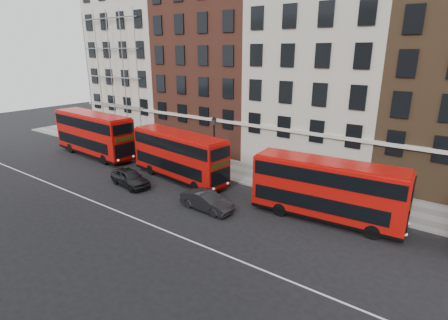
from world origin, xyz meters
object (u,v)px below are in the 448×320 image
Objects in this scene: bus_a at (93,133)px; car_front at (207,201)px; car_rear at (130,178)px; bus_b at (179,155)px; bus_c at (327,189)px.

bus_a is 2.74× the size of car_front.
bus_a is 11.25m from car_rear.
bus_b is 4.68m from car_rear.
car_rear is at bearing -16.03° from bus_a.
bus_a is 12.76m from bus_b.
bus_c reaches higher than car_front.
bus_a is at bearing 81.61° from car_front.
bus_c is (13.63, -0.01, -0.04)m from bus_b.
bus_a reaches higher than bus_c.
bus_c is at bearing -67.94° from car_rear.
bus_a reaches higher than bus_b.
car_rear is (-2.31, -3.75, -1.58)m from bus_b.
bus_a is 1.12× the size of bus_c.
car_rear is (10.45, -3.75, -1.82)m from bus_a.
bus_b is 7.22m from car_front.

